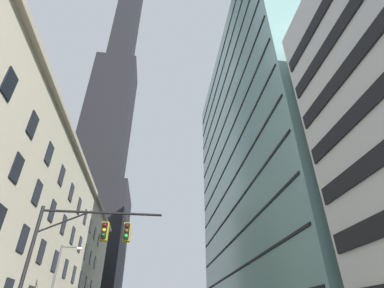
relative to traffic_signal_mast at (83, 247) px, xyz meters
The scene contains 5 objects.
station_building 27.49m from the traffic_signal_mast, 120.01° to the left, with size 13.12×65.43×22.56m.
dark_skyscraper 99.98m from the traffic_signal_mast, 102.56° to the left, with size 24.59×24.59×206.05m.
glass_office_midrise 38.15m from the traffic_signal_mast, 45.88° to the left, with size 15.59×43.96×51.65m.
traffic_signal_mast is the anchor object (origin of this frame).
street_lamppost 12.32m from the traffic_signal_mast, 110.09° to the left, with size 1.94×0.32×8.06m.
Camera 1 is at (0.13, -13.78, 1.84)m, focal length 27.10 mm.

